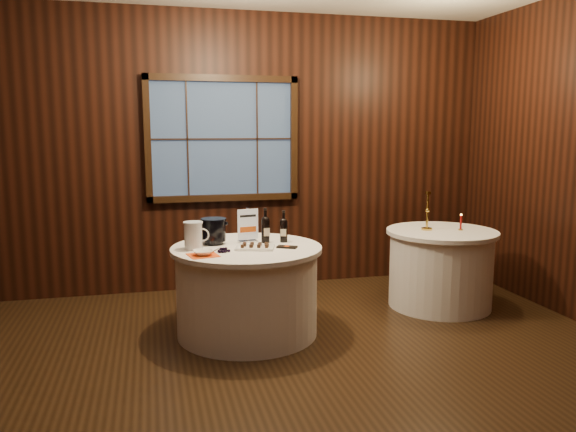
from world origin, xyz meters
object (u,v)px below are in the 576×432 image
object	(u,v)px
chocolate_box	(287,247)
cracker_bowl	(203,253)
port_bottle_left	(265,228)
glass_pitcher	(194,235)
ice_bucket	(214,231)
port_bottle_right	(284,228)
sign_stand	(248,231)
red_candle	(461,224)
grape_bunch	(223,250)
main_table	(247,290)
brass_candlestick	(427,216)
chocolate_plate	(255,247)
side_table	(440,268)

from	to	relation	value
chocolate_box	cracker_bowl	size ratio (longest dim) A/B	1.07
port_bottle_left	glass_pitcher	world-z (taller)	port_bottle_left
ice_bucket	chocolate_box	size ratio (longest dim) A/B	1.35
port_bottle_right	ice_bucket	xyz separation A→B (m)	(-0.61, 0.06, -0.00)
port_bottle_left	sign_stand	bearing A→B (deg)	153.41
sign_stand	port_bottle_right	distance (m)	0.32
cracker_bowl	red_candle	world-z (taller)	red_candle
grape_bunch	red_candle	distance (m)	2.43
main_table	sign_stand	world-z (taller)	sign_stand
port_bottle_right	cracker_bowl	xyz separation A→B (m)	(-0.74, -0.36, -0.10)
chocolate_box	port_bottle_right	bearing A→B (deg)	112.34
glass_pitcher	brass_candlestick	size ratio (longest dim) A/B	0.60
port_bottle_left	brass_candlestick	distance (m)	1.69
cracker_bowl	grape_bunch	bearing A→B (deg)	22.68
sign_stand	grape_bunch	world-z (taller)	sign_stand
port_bottle_right	red_candle	xyz separation A→B (m)	(1.82, 0.14, -0.06)
chocolate_box	brass_candlestick	distance (m)	1.62
port_bottle_right	brass_candlestick	world-z (taller)	brass_candlestick
grape_bunch	red_candle	size ratio (longest dim) A/B	0.97
chocolate_plate	brass_candlestick	distance (m)	1.87
red_candle	side_table	bearing A→B (deg)	164.92
main_table	side_table	xyz separation A→B (m)	(2.00, 0.30, 0.00)
main_table	chocolate_plate	xyz separation A→B (m)	(0.05, -0.11, 0.40)
chocolate_box	grape_bunch	bearing A→B (deg)	-145.34
glass_pitcher	red_candle	bearing A→B (deg)	18.01
grape_bunch	glass_pitcher	bearing A→B (deg)	140.55
side_table	port_bottle_left	world-z (taller)	port_bottle_left
chocolate_plate	glass_pitcher	xyz separation A→B (m)	(-0.49, 0.11, 0.10)
cracker_bowl	brass_candlestick	bearing A→B (deg)	15.15
port_bottle_left	red_candle	xyz separation A→B (m)	(1.98, 0.13, -0.07)
sign_stand	chocolate_plate	xyz separation A→B (m)	(0.01, -0.28, -0.09)
chocolate_plate	chocolate_box	bearing A→B (deg)	-5.57
port_bottle_left	brass_candlestick	bearing A→B (deg)	0.01
port_bottle_right	cracker_bowl	bearing A→B (deg)	-135.17
ice_bucket	red_candle	distance (m)	2.43
brass_candlestick	port_bottle_left	bearing A→B (deg)	-172.20
chocolate_plate	red_candle	xyz separation A→B (m)	(2.12, 0.36, 0.05)
glass_pitcher	cracker_bowl	xyz separation A→B (m)	(0.05, -0.25, -0.09)
port_bottle_right	glass_pitcher	distance (m)	0.80
sign_stand	grape_bunch	bearing A→B (deg)	-136.17
port_bottle_left	glass_pitcher	size ratio (longest dim) A/B	1.33
port_bottle_right	chocolate_box	bearing A→B (deg)	-78.24
main_table	grape_bunch	bearing A→B (deg)	-140.01
cracker_bowl	glass_pitcher	bearing A→B (deg)	101.39
glass_pitcher	sign_stand	bearing A→B (deg)	32.64
chocolate_box	ice_bucket	bearing A→B (deg)	-178.28
glass_pitcher	red_candle	size ratio (longest dim) A/B	1.40
port_bottle_left	red_candle	world-z (taller)	port_bottle_left
main_table	brass_candlestick	world-z (taller)	brass_candlestick
sign_stand	ice_bucket	world-z (taller)	sign_stand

